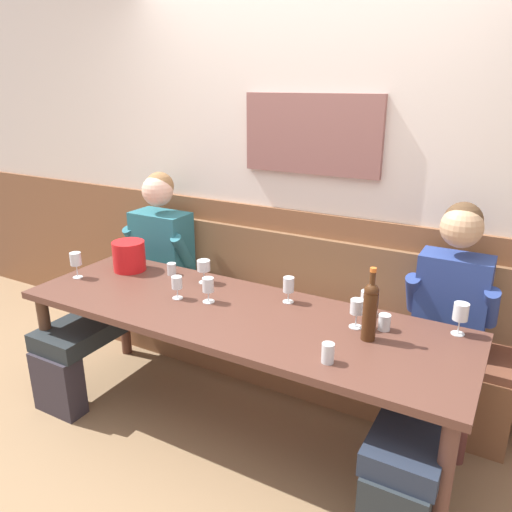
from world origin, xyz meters
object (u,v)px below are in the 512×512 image
(ice_bucket, at_px, (129,256))
(wine_glass_by_bottle, at_px, (461,313))
(person_center_right_seat, at_px, (438,345))
(wine_glass_left_end, at_px, (367,298))
(wine_bottle_clear_water, at_px, (370,309))
(wall_bench, at_px, (287,337))
(wine_glass_mid_right, at_px, (76,260))
(wine_glass_near_bucket, at_px, (357,308))
(person_left_seat, at_px, (135,274))
(water_tumbler_left, at_px, (384,322))
(dining_table, at_px, (236,324))
(wine_glass_center_rear, at_px, (177,284))
(wine_glass_center_front, at_px, (204,267))
(wine_glass_mid_left, at_px, (289,286))
(water_tumbler_right, at_px, (328,353))
(water_tumbler_center, at_px, (172,269))
(wine_glass_right_end, at_px, (208,286))

(ice_bucket, xyz_separation_m, wine_glass_by_bottle, (1.99, 0.11, 0.02))
(person_center_right_seat, xyz_separation_m, wine_glass_left_end, (-0.38, -0.01, 0.18))
(wine_bottle_clear_water, xyz_separation_m, wine_glass_by_bottle, (0.36, 0.26, -0.05))
(wall_bench, distance_m, wine_glass_left_end, 0.89)
(wine_glass_mid_right, bearing_deg, wine_glass_near_bucket, 6.66)
(person_left_seat, height_order, water_tumbler_left, person_left_seat)
(dining_table, bearing_deg, wine_glass_center_rear, -177.04)
(wine_glass_mid_right, bearing_deg, wall_bench, 32.64)
(person_center_right_seat, height_order, ice_bucket, person_center_right_seat)
(wine_bottle_clear_water, xyz_separation_m, water_tumbler_left, (0.04, 0.13, -0.12))
(wall_bench, height_order, wine_glass_mid_right, wall_bench)
(ice_bucket, bearing_deg, wine_glass_left_end, 4.18)
(dining_table, relative_size, wine_glass_center_front, 17.13)
(wine_glass_mid_left, bearing_deg, wine_glass_near_bucket, -14.33)
(person_center_right_seat, relative_size, water_tumbler_left, 16.35)
(ice_bucket, bearing_deg, water_tumbler_right, -15.86)
(dining_table, bearing_deg, wine_glass_mid_right, -176.37)
(wine_bottle_clear_water, height_order, water_tumbler_right, wine_bottle_clear_water)
(person_left_seat, bearing_deg, ice_bucket, -55.33)
(wine_glass_mid_left, bearing_deg, wine_bottle_clear_water, -21.00)
(wine_glass_near_bucket, relative_size, wine_glass_mid_left, 1.02)
(person_left_seat, bearing_deg, wall_bench, 17.38)
(person_center_right_seat, distance_m, water_tumbler_right, 0.68)
(wine_glass_near_bucket, xyz_separation_m, wine_glass_left_end, (-0.00, 0.17, -0.01))
(wine_glass_center_front, height_order, wine_glass_by_bottle, wine_glass_by_bottle)
(wine_bottle_clear_water, distance_m, wine_glass_mid_right, 1.82)
(person_left_seat, bearing_deg, water_tumbler_left, -4.90)
(dining_table, distance_m, wine_glass_left_end, 0.70)
(water_tumbler_left, bearing_deg, dining_table, -166.85)
(ice_bucket, relative_size, wine_glass_left_end, 1.59)
(wine_glass_center_rear, bearing_deg, wall_bench, 60.52)
(water_tumbler_center, bearing_deg, wine_glass_left_end, 2.15)
(wine_glass_by_bottle, distance_m, water_tumbler_right, 0.72)
(wine_glass_near_bucket, relative_size, water_tumbler_right, 1.64)
(wine_glass_left_end, relative_size, wine_glass_mid_right, 0.80)
(person_left_seat, height_order, wine_glass_left_end, person_left_seat)
(person_center_right_seat, height_order, water_tumbler_center, person_center_right_seat)
(wine_glass_by_bottle, xyz_separation_m, water_tumbler_right, (-0.45, -0.55, -0.07))
(ice_bucket, bearing_deg, water_tumbler_left, -0.58)
(wine_glass_by_bottle, distance_m, wine_glass_mid_left, 0.88)
(dining_table, height_order, wine_glass_mid_right, wine_glass_mid_right)
(water_tumbler_left, xyz_separation_m, water_tumbler_right, (-0.13, -0.42, 0.01))
(wine_glass_mid_right, xyz_separation_m, water_tumbler_center, (0.48, 0.33, -0.08))
(ice_bucket, distance_m, wine_glass_left_end, 1.54)
(person_left_seat, height_order, wine_glass_mid_right, person_left_seat)
(ice_bucket, height_order, wine_glass_by_bottle, ice_bucket)
(wine_glass_left_end, distance_m, water_tumbler_right, 0.55)
(wine_glass_right_end, bearing_deg, wall_bench, 72.57)
(wine_glass_right_end, relative_size, water_tumbler_center, 1.89)
(person_left_seat, height_order, wine_glass_center_front, person_left_seat)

